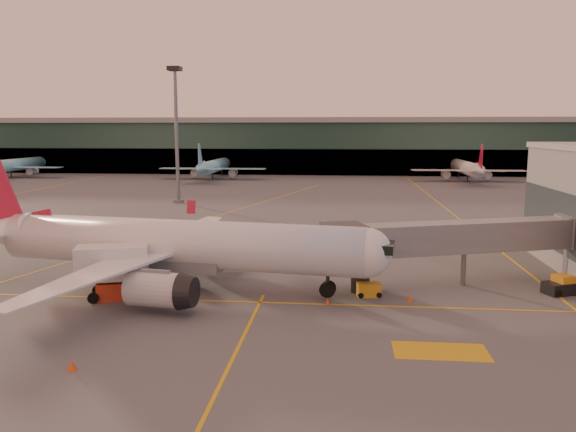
# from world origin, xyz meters

# --- Properties ---
(ground) EXTENTS (600.00, 600.00, 0.00)m
(ground) POSITION_xyz_m (0.00, 0.00, 0.00)
(ground) COLOR #4C4F54
(ground) RESTS_ON ground
(taxi_markings) EXTENTS (100.12, 173.00, 0.01)m
(taxi_markings) POSITION_xyz_m (-7.32, 44.49, 0.01)
(taxi_markings) COLOR gold
(taxi_markings) RESTS_ON ground
(terminal) EXTENTS (400.00, 20.00, 17.60)m
(terminal) POSITION_xyz_m (0.00, 141.79, 8.76)
(terminal) COLOR #19382D
(terminal) RESTS_ON ground
(mast_west_near) EXTENTS (2.40, 2.40, 25.60)m
(mast_west_near) POSITION_xyz_m (-20.00, 66.00, 14.86)
(mast_west_near) COLOR slate
(mast_west_near) RESTS_ON ground
(distant_aircraft_row) EXTENTS (350.00, 34.00, 13.00)m
(distant_aircraft_row) POSITION_xyz_m (10.83, 118.00, 0.00)
(distant_aircraft_row) COLOR #85D2DF
(distant_aircraft_row) RESTS_ON ground
(main_airplane) EXTENTS (40.29, 36.46, 12.17)m
(main_airplane) POSITION_xyz_m (-3.85, 8.15, 3.95)
(main_airplane) COLOR white
(main_airplane) RESTS_ON ground
(jet_bridge) EXTENTS (26.61, 11.55, 5.97)m
(jet_bridge) POSITION_xyz_m (24.00, 12.65, 4.17)
(jet_bridge) COLOR slate
(jet_bridge) RESTS_ON ground
(catering_truck) EXTENTS (6.25, 3.97, 4.49)m
(catering_truck) POSITION_xyz_m (-7.30, 4.98, 2.55)
(catering_truck) COLOR red
(catering_truck) RESTS_ON ground
(gpu_cart) EXTENTS (2.15, 1.50, 1.16)m
(gpu_cart) POSITION_xyz_m (13.94, 7.59, 0.56)
(gpu_cart) COLOR orange
(gpu_cart) RESTS_ON ground
(pushback_tug) EXTENTS (3.59, 2.75, 1.64)m
(pushback_tug) POSITION_xyz_m (30.63, 10.00, 0.67)
(pushback_tug) COLOR black
(pushback_tug) RESTS_ON ground
(cone_nose) EXTENTS (0.47, 0.47, 0.60)m
(cone_nose) POSITION_xyz_m (17.24, 6.61, 0.29)
(cone_nose) COLOR #E24A0B
(cone_nose) RESTS_ON ground
(cone_wing_right) EXTENTS (0.50, 0.50, 0.64)m
(cone_wing_right) POSITION_xyz_m (-4.07, -9.03, 0.31)
(cone_wing_right) COLOR #E24A0B
(cone_wing_right) RESTS_ON ground
(cone_wing_left) EXTENTS (0.48, 0.48, 0.61)m
(cone_wing_left) POSITION_xyz_m (-4.52, 24.00, 0.30)
(cone_wing_left) COLOR #E24A0B
(cone_wing_left) RESTS_ON ground
(cone_fwd) EXTENTS (0.40, 0.40, 0.51)m
(cone_fwd) POSITION_xyz_m (10.53, 5.04, 0.24)
(cone_fwd) COLOR #E24A0B
(cone_fwd) RESTS_ON ground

